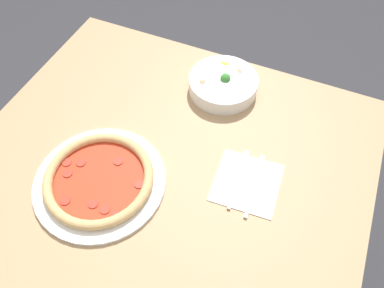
{
  "coord_description": "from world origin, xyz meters",
  "views": [
    {
      "loc": [
        0.29,
        -0.46,
        1.66
      ],
      "look_at": [
        0.05,
        0.11,
        0.8
      ],
      "focal_mm": 35.0,
      "sensor_mm": 36.0,
      "label": 1
    }
  ],
  "objects_px": {
    "fork": "(238,179)",
    "bowl": "(223,83)",
    "pizza": "(99,180)",
    "knife": "(254,187)"
  },
  "relations": [
    {
      "from": "bowl",
      "to": "fork",
      "type": "xyz_separation_m",
      "value": [
        0.16,
        -0.3,
        -0.02
      ]
    },
    {
      "from": "fork",
      "to": "knife",
      "type": "distance_m",
      "value": 0.05
    },
    {
      "from": "fork",
      "to": "bowl",
      "type": "bearing_deg",
      "value": 23.01
    },
    {
      "from": "pizza",
      "to": "bowl",
      "type": "xyz_separation_m",
      "value": [
        0.18,
        0.45,
        0.01
      ]
    },
    {
      "from": "pizza",
      "to": "bowl",
      "type": "relative_size",
      "value": 1.61
    },
    {
      "from": "pizza",
      "to": "fork",
      "type": "bearing_deg",
      "value": 24.59
    },
    {
      "from": "pizza",
      "to": "knife",
      "type": "bearing_deg",
      "value": 21.02
    },
    {
      "from": "bowl",
      "to": "fork",
      "type": "distance_m",
      "value": 0.34
    },
    {
      "from": "bowl",
      "to": "knife",
      "type": "xyz_separation_m",
      "value": [
        0.2,
        -0.31,
        -0.03
      ]
    },
    {
      "from": "bowl",
      "to": "fork",
      "type": "bearing_deg",
      "value": -62.62
    }
  ]
}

